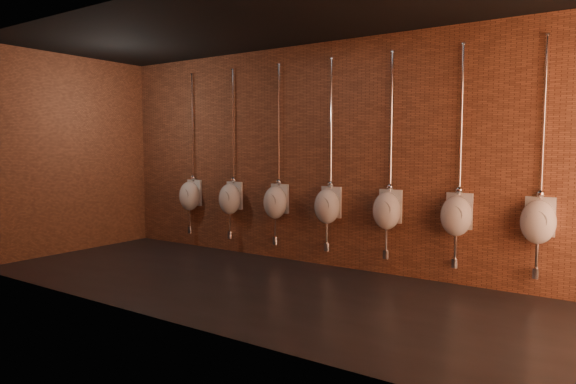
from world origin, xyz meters
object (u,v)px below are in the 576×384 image
Objects in this scene: urinal_2 at (276,201)px; urinal_0 at (190,195)px; urinal_1 at (230,198)px; urinal_3 at (327,205)px; urinal_5 at (457,214)px; urinal_6 at (538,220)px; urinal_4 at (387,209)px.

urinal_0 is at bearing 180.00° from urinal_2.
urinal_3 is (1.81, 0.00, 0.00)m from urinal_1.
urinal_5 is at bearing 0.00° from urinal_3.
urinal_1 and urinal_5 have the same top height.
urinal_3 is 1.00× the size of urinal_6.
urinal_4 is 1.81m from urinal_6.
urinal_0 is 1.00× the size of urinal_4.
urinal_0 is at bearing 180.00° from urinal_5.
urinal_5 and urinal_6 have the same top height.
urinal_4 is at bearing 180.00° from urinal_5.
urinal_4 is at bearing 0.00° from urinal_2.
urinal_2 is at bearing 180.00° from urinal_3.
urinal_6 is (2.72, 0.00, 0.00)m from urinal_3.
urinal_1 is at bearing 180.00° from urinal_2.
urinal_4 is at bearing 0.00° from urinal_0.
urinal_1 is 1.00× the size of urinal_4.
urinal_0 and urinal_2 have the same top height.
urinal_3 and urinal_6 have the same top height.
urinal_2 is 1.00× the size of urinal_5.
urinal_5 is at bearing 0.00° from urinal_1.
urinal_3 is 2.72m from urinal_6.
urinal_0 and urinal_5 have the same top height.
urinal_4 and urinal_5 have the same top height.
urinal_6 is at bearing 0.00° from urinal_0.
urinal_2 and urinal_5 have the same top height.
urinal_1 is at bearing 180.00° from urinal_6.
urinal_0 is 1.00× the size of urinal_3.
urinal_1 is 1.81m from urinal_3.
urinal_0 and urinal_4 have the same top height.
urinal_3 is 0.91m from urinal_4.
urinal_6 is at bearing 0.00° from urinal_1.
urinal_0 is 2.72m from urinal_3.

